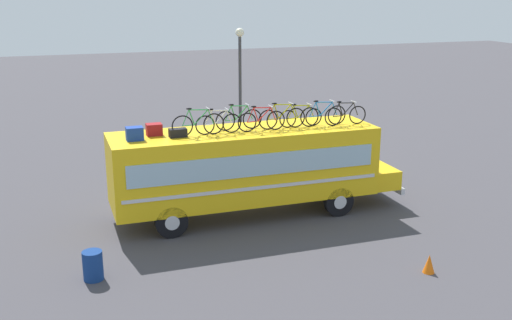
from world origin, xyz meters
TOP-DOWN VIEW (x-y plane):
  - ground_plane at (0.00, 0.00)m, footprint 120.00×120.00m
  - bus at (0.16, -0.00)m, footprint 10.71×2.64m
  - luggage_bag_1 at (-3.87, -0.21)m, footprint 0.55×0.42m
  - luggage_bag_2 at (-3.14, 0.28)m, footprint 0.52×0.41m
  - luggage_bag_3 at (-2.43, -0.23)m, footprint 0.59×0.33m
  - rooftop_bicycle_1 at (-1.73, -0.25)m, footprint 1.83×0.44m
  - rooftop_bicycle_2 at (-1.02, -0.24)m, footprint 1.63×0.44m
  - rooftop_bicycle_3 at (-0.17, 0.13)m, footprint 1.71×0.44m
  - rooftop_bicycle_4 at (0.53, -0.31)m, footprint 1.75×0.44m
  - rooftop_bicycle_5 at (1.34, -0.19)m, footprint 1.78×0.44m
  - rooftop_bicycle_6 at (2.09, -0.13)m, footprint 1.66×0.44m
  - rooftop_bicycle_7 at (2.93, -0.23)m, footprint 1.81×0.44m
  - rooftop_bicycle_8 at (3.75, -0.39)m, footprint 1.67×0.44m
  - trash_bin at (-5.68, -3.46)m, footprint 0.57×0.57m
  - traffic_cone at (3.64, -6.22)m, footprint 0.35×0.35m
  - street_lamp at (1.97, 6.69)m, footprint 0.39×0.39m

SIDE VIEW (x-z plane):
  - ground_plane at x=0.00m, z-range 0.00..0.00m
  - traffic_cone at x=3.64m, z-range 0.00..0.56m
  - trash_bin at x=-5.68m, z-range 0.00..0.86m
  - bus at x=0.16m, z-range 0.30..3.50m
  - luggage_bag_3 at x=-2.43m, z-range 3.20..3.49m
  - luggage_bag_2 at x=-3.14m, z-range 3.20..3.60m
  - luggage_bag_1 at x=-3.87m, z-range 3.20..3.64m
  - rooftop_bicycle_6 at x=2.09m, z-range 3.13..3.99m
  - rooftop_bicycle_8 at x=3.75m, z-range 3.13..4.03m
  - rooftop_bicycle_2 at x=-1.02m, z-range 3.12..4.03m
  - rooftop_bicycle_4 at x=0.53m, z-range 3.12..4.04m
  - rooftop_bicycle_3 at x=-0.17m, z-range 3.12..4.07m
  - rooftop_bicycle_7 at x=2.93m, z-range 3.12..4.07m
  - rooftop_bicycle_5 at x=1.34m, z-range 3.12..4.07m
  - rooftop_bicycle_1 at x=-1.73m, z-range 3.12..4.09m
  - street_lamp at x=1.97m, z-range 0.91..7.22m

